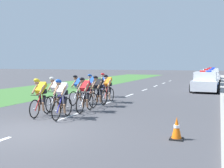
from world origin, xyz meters
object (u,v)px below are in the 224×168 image
at_px(cyclist_second, 62,98).
at_px(cyclist_sixth, 98,91).
at_px(cyclist_seventh, 92,87).
at_px(police_car_nearest, 206,82).
at_px(cyclist_ninth, 105,85).
at_px(police_car_second, 209,78).
at_px(traffic_cone_near, 177,128).
at_px(cyclist_fourth, 85,94).
at_px(police_car_third, 210,76).
at_px(cyclist_eighth, 108,88).
at_px(cyclist_lead, 41,97).
at_px(police_car_furthest, 212,74).
at_px(cyclist_fifth, 78,89).
at_px(cyclist_third, 56,93).

relative_size(cyclist_second, cyclist_sixth, 1.00).
relative_size(cyclist_seventh, police_car_nearest, 0.39).
bearing_deg(cyclist_seventh, cyclist_ninth, 91.01).
distance_m(police_car_second, traffic_cone_near, 20.42).
bearing_deg(cyclist_ninth, police_car_second, 64.83).
bearing_deg(cyclist_fourth, cyclist_ninth, 103.77).
bearing_deg(cyclist_sixth, police_car_third, 78.04).
xyz_separation_m(cyclist_seventh, cyclist_eighth, (1.09, -0.30, 0.00)).
bearing_deg(cyclist_eighth, traffic_cone_near, -52.79).
height_order(police_car_second, traffic_cone_near, police_car_second).
bearing_deg(cyclist_eighth, cyclist_lead, -103.37).
bearing_deg(cyclist_seventh, police_car_furthest, 77.36).
bearing_deg(police_car_nearest, police_car_second, 89.99).
height_order(cyclist_fourth, cyclist_seventh, same).
height_order(police_car_second, police_car_furthest, same).
distance_m(cyclist_seventh, traffic_cone_near, 8.44).
xyz_separation_m(cyclist_sixth, cyclist_eighth, (-0.09, 1.41, 0.00)).
distance_m(cyclist_ninth, police_car_third, 18.76).
relative_size(cyclist_lead, cyclist_fourth, 1.00).
relative_size(cyclist_fifth, police_car_third, 0.38).
distance_m(police_car_second, police_car_third, 5.60).
relative_size(cyclist_lead, cyclist_eighth, 1.00).
bearing_deg(police_car_second, police_car_third, 89.99).
bearing_deg(traffic_cone_near, police_car_furthest, 89.81).
bearing_deg(police_car_nearest, cyclist_seventh, -125.57).
relative_size(cyclist_lead, police_car_nearest, 0.39).
bearing_deg(cyclist_fourth, police_car_third, 78.96).
distance_m(cyclist_third, cyclist_eighth, 3.41).
relative_size(cyclist_ninth, police_car_furthest, 0.39).
relative_size(cyclist_third, police_car_furthest, 0.39).
bearing_deg(cyclist_lead, cyclist_fifth, 91.89).
xyz_separation_m(cyclist_seventh, police_car_second, (5.73, 14.14, -0.11)).
height_order(cyclist_eighth, traffic_cone_near, cyclist_eighth).
height_order(police_car_nearest, police_car_second, same).
xyz_separation_m(cyclist_fifth, cyclist_seventh, (0.09, 1.43, 0.00)).
height_order(cyclist_seventh, cyclist_ninth, same).
relative_size(cyclist_second, cyclist_ninth, 1.00).
xyz_separation_m(police_car_third, traffic_cone_near, (-0.10, -26.02, -0.37)).
height_order(police_car_second, police_car_third, same).
height_order(cyclist_lead, cyclist_fifth, same).
bearing_deg(cyclist_fourth, cyclist_fifth, 125.69).
distance_m(cyclist_fifth, police_car_furthest, 27.58).
height_order(cyclist_eighth, police_car_third, police_car_third).
relative_size(cyclist_seventh, traffic_cone_near, 2.69).
relative_size(cyclist_second, police_car_furthest, 0.39).
relative_size(cyclist_ninth, traffic_cone_near, 2.69).
relative_size(cyclist_fourth, cyclist_eighth, 1.00).
bearing_deg(cyclist_fourth, cyclist_seventh, 110.60).
distance_m(cyclist_lead, cyclist_fifth, 3.36).
height_order(cyclist_second, police_car_furthest, police_car_furthest).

